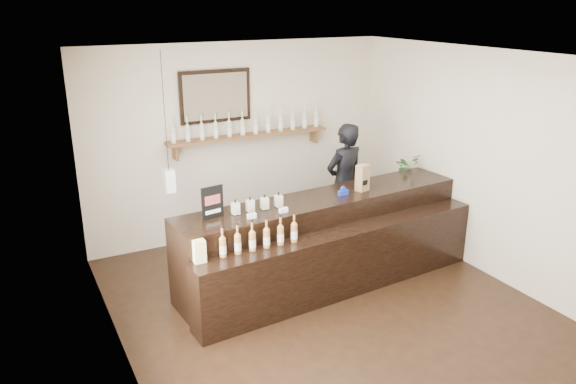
{
  "coord_description": "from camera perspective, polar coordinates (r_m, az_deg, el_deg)",
  "views": [
    {
      "loc": [
        -3.01,
        -4.81,
        3.33
      ],
      "look_at": [
        -0.15,
        0.7,
        1.2
      ],
      "focal_mm": 35.0,
      "sensor_mm": 36.0,
      "label": 1
    }
  ],
  "objects": [
    {
      "name": "side_cabinet",
      "position": [
        8.32,
        11.69,
        -1.73
      ],
      "size": [
        0.6,
        0.71,
        0.9
      ],
      "color": "brown",
      "rests_on": "ground"
    },
    {
      "name": "back_wall_decor",
      "position": [
        7.89,
        -5.68,
        7.34
      ],
      "size": [
        2.66,
        0.96,
        1.69
      ],
      "color": "brown",
      "rests_on": "ground"
    },
    {
      "name": "potted_plant",
      "position": [
        8.12,
        11.98,
        2.49
      ],
      "size": [
        0.38,
        0.34,
        0.38
      ],
      "primitive_type": "imported",
      "rotation": [
        0.0,
        0.0,
        0.14
      ],
      "color": "#286629",
      "rests_on": "side_cabinet"
    },
    {
      "name": "promo_sign",
      "position": [
        6.16,
        -7.69,
        -1.05
      ],
      "size": [
        0.26,
        0.06,
        0.37
      ],
      "color": "black",
      "rests_on": "counter"
    },
    {
      "name": "counter",
      "position": [
        6.93,
        4.06,
        -5.23
      ],
      "size": [
        3.83,
        1.28,
        1.23
      ],
      "color": "black",
      "rests_on": "ground"
    },
    {
      "name": "paper_bag",
      "position": [
        7.06,
        7.57,
        1.44
      ],
      "size": [
        0.18,
        0.15,
        0.33
      ],
      "color": "olive",
      "rests_on": "counter"
    },
    {
      "name": "shopkeeper",
      "position": [
        7.98,
        5.77,
        1.69
      ],
      "size": [
        0.77,
        0.57,
        1.95
      ],
      "primitive_type": "imported",
      "rotation": [
        0.0,
        0.0,
        3.29
      ],
      "color": "black",
      "rests_on": "ground"
    },
    {
      "name": "ground",
      "position": [
        6.58,
        4.02,
        -11.51
      ],
      "size": [
        5.0,
        5.0,
        0.0
      ],
      "primitive_type": "plane",
      "color": "black",
      "rests_on": "ground"
    },
    {
      "name": "tape_dispenser",
      "position": [
        6.9,
        5.64,
        0.02
      ],
      "size": [
        0.14,
        0.06,
        0.11
      ],
      "color": "#162E9D",
      "rests_on": "counter"
    },
    {
      "name": "room_shell",
      "position": [
        5.9,
        4.4,
        2.89
      ],
      "size": [
        5.0,
        5.0,
        5.0
      ],
      "color": "beige",
      "rests_on": "ground"
    }
  ]
}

